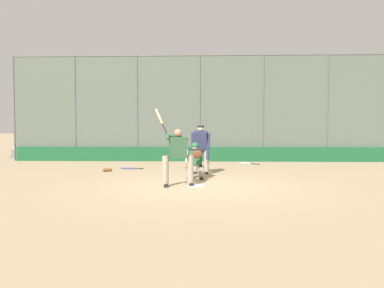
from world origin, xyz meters
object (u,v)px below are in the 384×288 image
(catcher_behind_plate, at_px, (195,160))
(spare_bat_third_base_side, at_px, (191,167))
(umpire_home, at_px, (201,148))
(fielding_glove_on_dirt, at_px, (107,170))
(batter_at_plate, at_px, (178,155))
(spare_bat_by_padding, at_px, (129,168))
(spare_bat_near_backstop, at_px, (247,163))

(catcher_behind_plate, bearing_deg, spare_bat_third_base_side, -86.60)
(catcher_behind_plate, height_order, umpire_home, umpire_home)
(spare_bat_third_base_side, relative_size, fielding_glove_on_dirt, 2.52)
(batter_at_plate, height_order, spare_bat_by_padding, batter_at_plate)
(catcher_behind_plate, relative_size, umpire_home, 0.68)
(spare_bat_by_padding, height_order, spare_bat_third_base_side, same)
(spare_bat_near_backstop, height_order, spare_bat_by_padding, same)
(umpire_home, distance_m, spare_bat_third_base_side, 2.13)
(spare_bat_third_base_side, bearing_deg, batter_at_plate, 77.81)
(umpire_home, height_order, spare_bat_by_padding, umpire_home)
(batter_at_plate, relative_size, catcher_behind_plate, 1.86)
(spare_bat_by_padding, bearing_deg, spare_bat_third_base_side, -160.45)
(catcher_behind_plate, xyz_separation_m, fielding_glove_on_dirt, (3.11, -1.79, -0.50))
(fielding_glove_on_dirt, bearing_deg, batter_at_plate, 130.23)
(spare_bat_near_backstop, height_order, fielding_glove_on_dirt, fielding_glove_on_dirt)
(catcher_behind_plate, relative_size, spare_bat_third_base_side, 1.30)
(spare_bat_third_base_side, distance_m, fielding_glove_on_dirt, 3.14)
(umpire_home, bearing_deg, catcher_behind_plate, 89.76)
(catcher_behind_plate, distance_m, fielding_glove_on_dirt, 3.62)
(catcher_behind_plate, height_order, fielding_glove_on_dirt, catcher_behind_plate)
(fielding_glove_on_dirt, bearing_deg, spare_bat_near_backstop, -152.23)
(spare_bat_near_backstop, distance_m, spare_bat_third_base_side, 2.67)
(spare_bat_near_backstop, relative_size, spare_bat_by_padding, 0.94)
(spare_bat_by_padding, bearing_deg, umpire_home, 157.90)
(catcher_behind_plate, distance_m, spare_bat_near_backstop, 4.94)
(catcher_behind_plate, bearing_deg, umpire_home, -98.47)
(catcher_behind_plate, bearing_deg, spare_bat_by_padding, -46.40)
(spare_bat_near_backstop, bearing_deg, spare_bat_third_base_side, 65.84)
(batter_at_plate, relative_size, spare_bat_near_backstop, 2.60)
(batter_at_plate, bearing_deg, catcher_behind_plate, -123.44)
(umpire_home, height_order, spare_bat_near_backstop, umpire_home)
(spare_bat_by_padding, xyz_separation_m, spare_bat_third_base_side, (-2.23, -0.60, -0.00))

